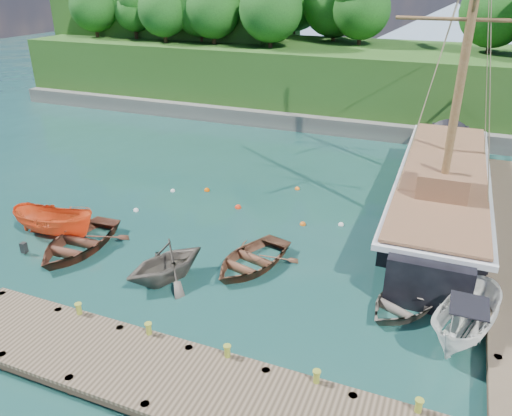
# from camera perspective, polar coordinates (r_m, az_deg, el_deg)

# --- Properties ---
(ground) EXTENTS (160.00, 160.00, 0.00)m
(ground) POSITION_cam_1_polar(r_m,az_deg,el_deg) (21.73, -2.30, -8.10)
(ground) COLOR #173B34
(ground) RESTS_ON ground
(dock_near) EXTENTS (20.00, 3.20, 1.10)m
(dock_near) POSITION_cam_1_polar(r_m,az_deg,el_deg) (16.23, -5.50, -20.02)
(dock_near) COLOR #433728
(dock_near) RESTS_ON ground
(bollard_0) EXTENTS (0.26, 0.26, 0.45)m
(bollard_0) POSITION_cam_1_polar(r_m,az_deg,el_deg) (20.18, -19.25, -12.68)
(bollard_0) COLOR olive
(bollard_0) RESTS_ON ground
(bollard_1) EXTENTS (0.26, 0.26, 0.45)m
(bollard_1) POSITION_cam_1_polar(r_m,az_deg,el_deg) (18.61, -11.94, -15.31)
(bollard_1) COLOR olive
(bollard_1) RESTS_ON ground
(bollard_2) EXTENTS (0.26, 0.26, 0.45)m
(bollard_2) POSITION_cam_1_polar(r_m,az_deg,el_deg) (17.42, -3.23, -18.04)
(bollard_2) COLOR olive
(bollard_2) RESTS_ON ground
(bollard_3) EXTENTS (0.26, 0.26, 0.45)m
(bollard_3) POSITION_cam_1_polar(r_m,az_deg,el_deg) (16.69, 6.78, -20.61)
(bollard_3) COLOR olive
(bollard_3) RESTS_ON ground
(rowboat_0) EXTENTS (3.76, 5.12, 1.03)m
(rowboat_0) POSITION_cam_1_polar(r_m,az_deg,el_deg) (25.33, -19.59, -4.48)
(rowboat_0) COLOR #583021
(rowboat_0) RESTS_ON ground
(rowboat_1) EXTENTS (4.48, 4.73, 1.96)m
(rowboat_1) POSITION_cam_1_polar(r_m,az_deg,el_deg) (22.04, -10.15, -8.00)
(rowboat_1) COLOR #5A5249
(rowboat_1) RESTS_ON ground
(rowboat_2) EXTENTS (4.26, 5.17, 0.93)m
(rowboat_2) POSITION_cam_1_polar(r_m,az_deg,el_deg) (22.60, -0.56, -6.63)
(rowboat_2) COLOR brown
(rowboat_2) RESTS_ON ground
(rowboat_3) EXTENTS (4.53, 5.07, 0.87)m
(rowboat_3) POSITION_cam_1_polar(r_m,az_deg,el_deg) (20.92, 16.63, -10.78)
(rowboat_3) COLOR #665D53
(rowboat_3) RESTS_ON ground
(motorboat_orange) EXTENTS (4.63, 2.08, 1.74)m
(motorboat_orange) POSITION_cam_1_polar(r_m,az_deg,el_deg) (27.00, -21.76, -2.95)
(motorboat_orange) COLOR #EF5521
(motorboat_orange) RESTS_ON ground
(cabin_boat_white) EXTENTS (3.05, 5.01, 1.82)m
(cabin_boat_white) POSITION_cam_1_polar(r_m,az_deg,el_deg) (20.06, 22.54, -13.56)
(cabin_boat_white) COLOR white
(cabin_boat_white) RESTS_ON ground
(schooner) EXTENTS (4.86, 25.87, 18.69)m
(schooner) POSITION_cam_1_polar(r_m,az_deg,el_deg) (28.95, 20.33, 1.47)
(schooner) COLOR black
(schooner) RESTS_ON ground
(mooring_buoy_0) EXTENTS (0.30, 0.30, 0.30)m
(mooring_buoy_0) POSITION_cam_1_polar(r_m,az_deg,el_deg) (28.45, -13.55, -0.32)
(mooring_buoy_0) COLOR white
(mooring_buoy_0) RESTS_ON ground
(mooring_buoy_1) EXTENTS (0.36, 0.36, 0.36)m
(mooring_buoy_1) POSITION_cam_1_polar(r_m,az_deg,el_deg) (28.02, -2.06, 0.01)
(mooring_buoy_1) COLOR red
(mooring_buoy_1) RESTS_ON ground
(mooring_buoy_2) EXTENTS (0.33, 0.33, 0.33)m
(mooring_buoy_2) POSITION_cam_1_polar(r_m,az_deg,el_deg) (26.25, 5.37, -1.92)
(mooring_buoy_2) COLOR orange
(mooring_buoy_2) RESTS_ON ground
(mooring_buoy_3) EXTENTS (0.30, 0.30, 0.30)m
(mooring_buoy_3) POSITION_cam_1_polar(r_m,az_deg,el_deg) (26.47, 9.69, -1.95)
(mooring_buoy_3) COLOR silver
(mooring_buoy_3) RESTS_ON ground
(mooring_buoy_4) EXTENTS (0.34, 0.34, 0.34)m
(mooring_buoy_4) POSITION_cam_1_polar(r_m,az_deg,el_deg) (30.38, -5.63, 1.98)
(mooring_buoy_4) COLOR #E05600
(mooring_buoy_4) RESTS_ON ground
(mooring_buoy_5) EXTENTS (0.30, 0.30, 0.30)m
(mooring_buoy_5) POSITION_cam_1_polar(r_m,az_deg,el_deg) (30.55, 4.74, 2.15)
(mooring_buoy_5) COLOR orange
(mooring_buoy_5) RESTS_ON ground
(mooring_buoy_6) EXTENTS (0.29, 0.29, 0.29)m
(mooring_buoy_6) POSITION_cam_1_polar(r_m,az_deg,el_deg) (30.56, -9.49, 1.89)
(mooring_buoy_6) COLOR silver
(mooring_buoy_6) RESTS_ON ground
(mooring_buoy_7) EXTENTS (0.36, 0.36, 0.36)m
(mooring_buoy_7) POSITION_cam_1_polar(r_m,az_deg,el_deg) (22.66, 1.38, -6.55)
(mooring_buoy_7) COLOR orange
(mooring_buoy_7) RESTS_ON ground
(headland) EXTENTS (51.00, 19.31, 12.90)m
(headland) POSITION_cam_1_polar(r_m,az_deg,el_deg) (52.44, -1.11, 18.22)
(headland) COLOR #474744
(headland) RESTS_ON ground
(distant_ridge) EXTENTS (117.00, 40.00, 10.00)m
(distant_ridge) POSITION_cam_1_polar(r_m,az_deg,el_deg) (86.87, 21.02, 18.67)
(distant_ridge) COLOR #728CA5
(distant_ridge) RESTS_ON ground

